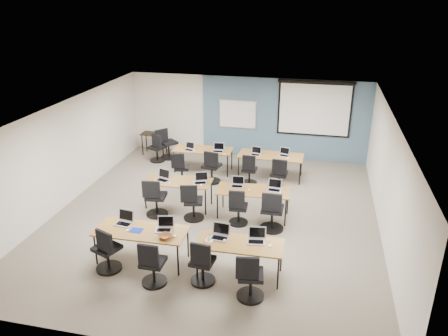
% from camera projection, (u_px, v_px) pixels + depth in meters
% --- Properties ---
extents(floor, '(8.00, 9.00, 0.02)m').
position_uv_depth(floor, '(215.00, 215.00, 11.08)').
color(floor, '#6B6354').
rests_on(floor, ground).
extents(ceiling, '(8.00, 9.00, 0.02)m').
position_uv_depth(ceiling, '(214.00, 112.00, 10.06)').
color(ceiling, white).
rests_on(ceiling, ground).
extents(wall_back, '(8.00, 0.04, 2.70)m').
position_uv_depth(wall_back, '(247.00, 117.00, 14.63)').
color(wall_back, beige).
rests_on(wall_back, ground).
extents(wall_front, '(8.00, 0.04, 2.70)m').
position_uv_depth(wall_front, '(143.00, 277.00, 6.51)').
color(wall_front, beige).
rests_on(wall_front, ground).
extents(wall_left, '(0.04, 9.00, 2.70)m').
position_uv_depth(wall_left, '(66.00, 154.00, 11.38)').
color(wall_left, beige).
rests_on(wall_left, ground).
extents(wall_right, '(0.04, 9.00, 2.70)m').
position_uv_depth(wall_right, '(388.00, 181.00, 9.76)').
color(wall_right, beige).
rests_on(wall_right, ground).
extents(blue_accent_panel, '(5.50, 0.04, 2.70)m').
position_uv_depth(blue_accent_panel, '(284.00, 120.00, 14.35)').
color(blue_accent_panel, '#3D5977').
rests_on(blue_accent_panel, wall_back).
extents(whiteboard, '(1.28, 0.03, 0.98)m').
position_uv_depth(whiteboard, '(238.00, 114.00, 14.59)').
color(whiteboard, '#AAABAD').
rests_on(whiteboard, wall_back).
extents(projector_screen, '(2.40, 0.10, 1.82)m').
position_uv_depth(projector_screen, '(315.00, 106.00, 13.89)').
color(projector_screen, black).
rests_on(projector_screen, wall_back).
extents(training_table_front_left, '(1.91, 0.79, 0.73)m').
position_uv_depth(training_table_front_left, '(141.00, 232.00, 9.00)').
color(training_table_front_left, olive).
rests_on(training_table_front_left, floor).
extents(training_table_front_right, '(1.71, 0.71, 0.73)m').
position_uv_depth(training_table_front_right, '(240.00, 245.00, 8.54)').
color(training_table_front_right, '#AA8042').
rests_on(training_table_front_right, floor).
extents(training_table_mid_left, '(1.74, 0.73, 0.73)m').
position_uv_depth(training_table_mid_left, '(178.00, 183.00, 11.30)').
color(training_table_mid_left, '#8E5D3A').
rests_on(training_table_mid_left, floor).
extents(training_table_mid_right, '(1.80, 0.75, 0.73)m').
position_uv_depth(training_table_mid_right, '(253.00, 192.00, 10.80)').
color(training_table_mid_right, olive).
rests_on(training_table_mid_right, floor).
extents(training_table_back_left, '(1.81, 0.76, 0.73)m').
position_uv_depth(training_table_back_left, '(203.00, 150.00, 13.54)').
color(training_table_back_left, '#A37A40').
rests_on(training_table_back_left, floor).
extents(training_table_back_right, '(1.94, 0.81, 0.73)m').
position_uv_depth(training_table_back_right, '(271.00, 156.00, 13.05)').
color(training_table_back_right, olive).
rests_on(training_table_back_right, floor).
extents(laptop_0, '(0.36, 0.30, 0.27)m').
position_uv_depth(laptop_0, '(125.00, 220.00, 9.22)').
color(laptop_0, silver).
rests_on(laptop_0, training_table_front_left).
extents(mouse_0, '(0.08, 0.11, 0.03)m').
position_uv_depth(mouse_0, '(127.00, 230.00, 8.95)').
color(mouse_0, white).
rests_on(mouse_0, training_table_front_left).
extents(task_chair_0, '(0.56, 0.53, 1.01)m').
position_uv_depth(task_chair_0, '(107.00, 253.00, 8.76)').
color(task_chair_0, black).
rests_on(task_chair_0, floor).
extents(laptop_1, '(0.34, 0.29, 0.26)m').
position_uv_depth(laptop_1, '(165.00, 227.00, 8.99)').
color(laptop_1, silver).
rests_on(laptop_1, training_table_front_left).
extents(mouse_1, '(0.09, 0.12, 0.04)m').
position_uv_depth(mouse_1, '(175.00, 236.00, 8.74)').
color(mouse_1, white).
rests_on(mouse_1, training_table_front_left).
extents(task_chair_1, '(0.50, 0.50, 0.98)m').
position_uv_depth(task_chair_1, '(152.00, 267.00, 8.34)').
color(task_chair_1, black).
rests_on(task_chair_1, floor).
extents(laptop_2, '(0.36, 0.30, 0.27)m').
position_uv_depth(laptop_2, '(220.00, 234.00, 8.71)').
color(laptop_2, silver).
rests_on(laptop_2, training_table_front_right).
extents(mouse_2, '(0.09, 0.12, 0.04)m').
position_uv_depth(mouse_2, '(224.00, 240.00, 8.59)').
color(mouse_2, white).
rests_on(mouse_2, training_table_front_right).
extents(task_chair_2, '(0.49, 0.49, 0.97)m').
position_uv_depth(task_chair_2, '(202.00, 266.00, 8.38)').
color(task_chair_2, black).
rests_on(task_chair_2, floor).
extents(laptop_3, '(0.35, 0.29, 0.26)m').
position_uv_depth(laptop_3, '(257.00, 238.00, 8.57)').
color(laptop_3, silver).
rests_on(laptop_3, training_table_front_right).
extents(mouse_3, '(0.08, 0.11, 0.04)m').
position_uv_depth(mouse_3, '(270.00, 246.00, 8.41)').
color(mouse_3, white).
rests_on(mouse_3, training_table_front_right).
extents(task_chair_3, '(0.52, 0.52, 1.00)m').
position_uv_depth(task_chair_3, '(250.00, 280.00, 7.95)').
color(task_chair_3, black).
rests_on(task_chair_3, floor).
extents(laptop_4, '(0.36, 0.30, 0.27)m').
position_uv_depth(laptop_4, '(163.00, 178.00, 11.32)').
color(laptop_4, '#B2B2BF').
rests_on(laptop_4, training_table_mid_left).
extents(mouse_4, '(0.09, 0.11, 0.03)m').
position_uv_depth(mouse_4, '(170.00, 183.00, 11.14)').
color(mouse_4, white).
rests_on(mouse_4, training_table_mid_left).
extents(task_chair_4, '(0.55, 0.55, 1.02)m').
position_uv_depth(task_chair_4, '(155.00, 201.00, 10.91)').
color(task_chair_4, black).
rests_on(task_chair_4, floor).
extents(laptop_5, '(0.34, 0.29, 0.26)m').
position_uv_depth(laptop_5, '(201.00, 180.00, 11.17)').
color(laptop_5, '#B3B3B5').
rests_on(laptop_5, training_table_mid_left).
extents(mouse_5, '(0.06, 0.10, 0.04)m').
position_uv_depth(mouse_5, '(201.00, 185.00, 11.02)').
color(mouse_5, white).
rests_on(mouse_5, training_table_mid_left).
extents(task_chair_5, '(0.51, 0.51, 0.99)m').
position_uv_depth(task_chair_5, '(192.00, 205.00, 10.74)').
color(task_chair_5, black).
rests_on(task_chair_5, floor).
extents(laptop_6, '(0.31, 0.26, 0.24)m').
position_uv_depth(laptop_6, '(237.00, 184.00, 10.97)').
color(laptop_6, '#B7B8C2').
rests_on(laptop_6, training_table_mid_right).
extents(mouse_6, '(0.08, 0.10, 0.03)m').
position_uv_depth(mouse_6, '(249.00, 190.00, 10.77)').
color(mouse_6, white).
rests_on(mouse_6, training_table_mid_right).
extents(task_chair_6, '(0.47, 0.47, 0.96)m').
position_uv_depth(task_chair_6, '(238.00, 210.00, 10.52)').
color(task_chair_6, black).
rests_on(task_chair_6, floor).
extents(laptop_7, '(0.34, 0.29, 0.26)m').
position_uv_depth(laptop_7, '(274.00, 187.00, 10.77)').
color(laptop_7, silver).
rests_on(laptop_7, training_table_mid_right).
extents(mouse_7, '(0.08, 0.11, 0.03)m').
position_uv_depth(mouse_7, '(280.00, 192.00, 10.62)').
color(mouse_7, white).
rests_on(mouse_7, training_table_mid_right).
extents(task_chair_7, '(0.57, 0.57, 1.04)m').
position_uv_depth(task_chair_7, '(272.00, 214.00, 10.24)').
color(task_chair_7, black).
rests_on(task_chair_7, floor).
extents(laptop_8, '(0.30, 0.25, 0.23)m').
position_uv_depth(laptop_8, '(189.00, 148.00, 13.45)').
color(laptop_8, silver).
rests_on(laptop_8, training_table_back_left).
extents(mouse_8, '(0.06, 0.09, 0.03)m').
position_uv_depth(mouse_8, '(194.00, 151.00, 13.33)').
color(mouse_8, white).
rests_on(mouse_8, training_table_back_left).
extents(task_chair_8, '(0.48, 0.48, 0.96)m').
position_uv_depth(task_chair_8, '(181.00, 170.00, 12.82)').
color(task_chair_8, black).
rests_on(task_chair_8, floor).
extents(laptop_9, '(0.33, 0.28, 0.25)m').
position_uv_depth(laptop_9, '(218.00, 149.00, 13.33)').
color(laptop_9, silver).
rests_on(laptop_9, training_table_back_left).
extents(mouse_9, '(0.07, 0.10, 0.04)m').
position_uv_depth(mouse_9, '(224.00, 154.00, 13.07)').
color(mouse_9, white).
rests_on(mouse_9, training_table_back_left).
extents(task_chair_9, '(0.54, 0.54, 1.02)m').
position_uv_depth(task_chair_9, '(212.00, 169.00, 12.81)').
color(task_chair_9, black).
rests_on(task_chair_9, floor).
extents(laptop_10, '(0.30, 0.26, 0.23)m').
position_uv_depth(laptop_10, '(256.00, 153.00, 13.05)').
color(laptop_10, '#AEAEAE').
rests_on(laptop_10, training_table_back_right).
extents(mouse_10, '(0.08, 0.11, 0.03)m').
position_uv_depth(mouse_10, '(259.00, 156.00, 12.97)').
color(mouse_10, white).
rests_on(mouse_10, training_table_back_right).
extents(task_chair_10, '(0.46, 0.46, 0.95)m').
position_uv_depth(task_chair_10, '(249.00, 172.00, 12.72)').
color(task_chair_10, black).
rests_on(task_chair_10, floor).
extents(laptop_11, '(0.30, 0.26, 0.23)m').
position_uv_depth(laptop_11, '(284.00, 154.00, 12.99)').
color(laptop_11, silver).
rests_on(laptop_11, training_table_back_right).
extents(mouse_11, '(0.09, 0.11, 0.03)m').
position_uv_depth(mouse_11, '(288.00, 158.00, 12.78)').
color(mouse_11, white).
rests_on(mouse_11, training_table_back_right).
extents(task_chair_11, '(0.51, 0.51, 0.99)m').
position_uv_depth(task_chair_11, '(279.00, 177.00, 12.32)').
color(task_chair_11, black).
rests_on(task_chair_11, floor).
extents(blue_mousepad, '(0.25, 0.21, 0.01)m').
position_uv_depth(blue_mousepad, '(136.00, 230.00, 8.97)').
color(blue_mousepad, '#0B1F97').
rests_on(blue_mousepad, training_table_front_left).
extents(snack_bowl, '(0.41, 0.41, 0.08)m').
position_uv_depth(snack_bowl, '(165.00, 236.00, 8.69)').
color(snack_bowl, brown).
rests_on(snack_bowl, training_table_front_left).
extents(snack_plate, '(0.19, 0.19, 0.01)m').
position_uv_depth(snack_plate, '(209.00, 241.00, 8.59)').
color(snack_plate, white).
rests_on(snack_plate, training_table_front_right).
extents(coffee_cup, '(0.09, 0.09, 0.07)m').
position_uv_depth(coffee_cup, '(209.00, 239.00, 8.56)').
color(coffee_cup, white).
rests_on(coffee_cup, snack_plate).
extents(utility_table, '(0.86, 0.48, 0.75)m').
position_uv_depth(utility_table, '(154.00, 136.00, 14.97)').
color(utility_table, black).
rests_on(utility_table, floor).
extents(spare_chair_a, '(0.69, 0.57, 1.05)m').
position_uv_depth(spare_chair_a, '(167.00, 146.00, 14.69)').
color(spare_chair_a, black).
rests_on(spare_chair_a, floor).
extents(spare_chair_b, '(0.54, 0.50, 0.98)m').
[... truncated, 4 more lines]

